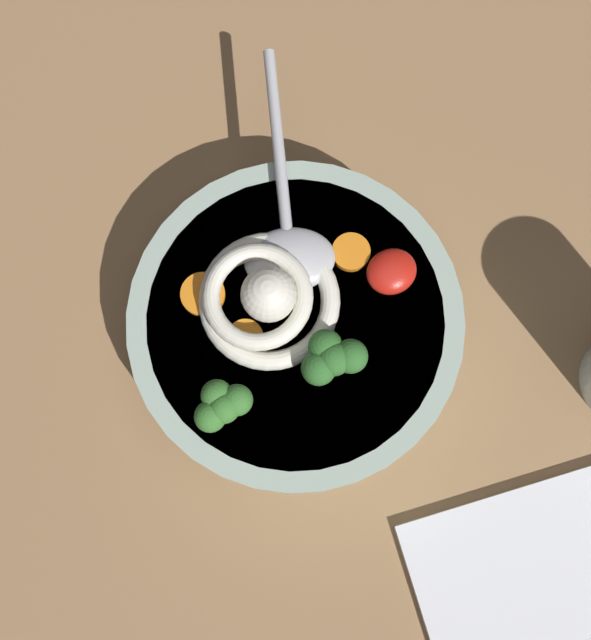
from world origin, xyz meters
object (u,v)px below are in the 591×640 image
soup_bowl (296,328)px  soup_spoon (288,239)px  folded_napkin (550,591)px  noodle_pile (266,298)px

soup_bowl → soup_spoon: size_ratio=1.31×
soup_spoon → folded_napkin: soup_spoon is taller
noodle_pile → soup_spoon: noodle_pile is taller
noodle_pile → soup_bowl: bearing=116.9°
noodle_pile → soup_spoon: bearing=-140.0°
folded_napkin → soup_bowl: bearing=-77.2°
noodle_pile → folded_napkin: 27.29cm
soup_bowl → folded_napkin: soup_bowl is taller
noodle_pile → folded_napkin: (-6.42, 25.78, -6.25)cm
soup_bowl → soup_spoon: soup_spoon is taller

